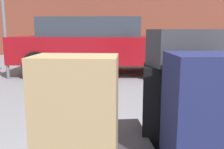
{
  "coord_description": "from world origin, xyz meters",
  "views": [
    {
      "loc": [
        -0.14,
        -1.19,
        1.13
      ],
      "look_at": [
        0.0,
        1.2,
        0.69
      ],
      "focal_mm": 39.24,
      "sensor_mm": 36.0,
      "label": 1
    }
  ],
  "objects_px": {
    "parked_car": "(99,44)",
    "bollard_kerb_near": "(169,50)",
    "bollard_kerb_mid": "(202,50)",
    "suitcase_navy_front_right": "(205,131)",
    "no_parking_sign": "(3,10)",
    "suitcase_tan_stacked_top": "(77,134)",
    "suitcase_black_rear_left": "(180,116)",
    "duffel_bag_charcoal_topmost_pile": "(184,48)"
  },
  "relations": [
    {
      "from": "parked_car",
      "to": "bollard_kerb_near",
      "type": "distance_m",
      "value": 3.94
    },
    {
      "from": "bollard_kerb_mid",
      "to": "suitcase_navy_front_right",
      "type": "bearing_deg",
      "value": -113.22
    },
    {
      "from": "no_parking_sign",
      "to": "parked_car",
      "type": "bearing_deg",
      "value": 17.44
    },
    {
      "from": "bollard_kerb_mid",
      "to": "no_parking_sign",
      "type": "bearing_deg",
      "value": -150.13
    },
    {
      "from": "suitcase_navy_front_right",
      "to": "bollard_kerb_mid",
      "type": "xyz_separation_m",
      "value": [
        3.52,
        8.21,
        -0.32
      ]
    },
    {
      "from": "bollard_kerb_near",
      "to": "bollard_kerb_mid",
      "type": "distance_m",
      "value": 1.26
    },
    {
      "from": "parked_car",
      "to": "suitcase_tan_stacked_top",
      "type": "bearing_deg",
      "value": -91.28
    },
    {
      "from": "suitcase_navy_front_right",
      "to": "parked_car",
      "type": "xyz_separation_m",
      "value": [
        -0.45,
        5.38,
        0.07
      ]
    },
    {
      "from": "suitcase_tan_stacked_top",
      "to": "bollard_kerb_near",
      "type": "distance_m",
      "value": 8.68
    },
    {
      "from": "suitcase_navy_front_right",
      "to": "bollard_kerb_near",
      "type": "distance_m",
      "value": 8.52
    },
    {
      "from": "suitcase_black_rear_left",
      "to": "no_parking_sign",
      "type": "relative_size",
      "value": 0.24
    },
    {
      "from": "suitcase_tan_stacked_top",
      "to": "bollard_kerb_near",
      "type": "bearing_deg",
      "value": 78.05
    },
    {
      "from": "bollard_kerb_near",
      "to": "no_parking_sign",
      "type": "distance_m",
      "value": 6.07
    },
    {
      "from": "suitcase_black_rear_left",
      "to": "bollard_kerb_mid",
      "type": "distance_m",
      "value": 8.63
    },
    {
      "from": "suitcase_tan_stacked_top",
      "to": "bollard_kerb_mid",
      "type": "bearing_deg",
      "value": 70.56
    },
    {
      "from": "duffel_bag_charcoal_topmost_pile",
      "to": "no_parking_sign",
      "type": "xyz_separation_m",
      "value": [
        -2.56,
        4.38,
        0.51
      ]
    },
    {
      "from": "suitcase_tan_stacked_top",
      "to": "bollard_kerb_mid",
      "type": "xyz_separation_m",
      "value": [
        4.09,
        8.2,
        -0.32
      ]
    },
    {
      "from": "parked_car",
      "to": "bollard_kerb_near",
      "type": "bearing_deg",
      "value": 46.28
    },
    {
      "from": "suitcase_navy_front_right",
      "to": "duffel_bag_charcoal_topmost_pile",
      "type": "relative_size",
      "value": 1.87
    },
    {
      "from": "parked_car",
      "to": "suitcase_navy_front_right",
      "type": "bearing_deg",
      "value": -85.22
    },
    {
      "from": "suitcase_black_rear_left",
      "to": "parked_car",
      "type": "xyz_separation_m",
      "value": [
        -0.45,
        5.05,
        0.12
      ]
    },
    {
      "from": "bollard_kerb_mid",
      "to": "suitcase_tan_stacked_top",
      "type": "bearing_deg",
      "value": -116.5
    },
    {
      "from": "no_parking_sign",
      "to": "bollard_kerb_near",
      "type": "bearing_deg",
      "value": 35.94
    },
    {
      "from": "suitcase_tan_stacked_top",
      "to": "no_parking_sign",
      "type": "height_order",
      "value": "no_parking_sign"
    },
    {
      "from": "duffel_bag_charcoal_topmost_pile",
      "to": "bollard_kerb_mid",
      "type": "bearing_deg",
      "value": 55.62
    },
    {
      "from": "suitcase_navy_front_right",
      "to": "bollard_kerb_near",
      "type": "bearing_deg",
      "value": 75.87
    },
    {
      "from": "duffel_bag_charcoal_topmost_pile",
      "to": "bollard_kerb_near",
      "type": "distance_m",
      "value": 8.22
    },
    {
      "from": "suitcase_tan_stacked_top",
      "to": "bollard_kerb_mid",
      "type": "relative_size",
      "value": 0.94
    },
    {
      "from": "parked_car",
      "to": "no_parking_sign",
      "type": "bearing_deg",
      "value": -162.56
    },
    {
      "from": "duffel_bag_charcoal_topmost_pile",
      "to": "bollard_kerb_mid",
      "type": "height_order",
      "value": "duffel_bag_charcoal_topmost_pile"
    },
    {
      "from": "suitcase_tan_stacked_top",
      "to": "suitcase_black_rear_left",
      "type": "bearing_deg",
      "value": 36.78
    },
    {
      "from": "duffel_bag_charcoal_topmost_pile",
      "to": "no_parking_sign",
      "type": "relative_size",
      "value": 0.15
    },
    {
      "from": "suitcase_black_rear_left",
      "to": "bollard_kerb_near",
      "type": "xyz_separation_m",
      "value": [
        2.25,
        7.88,
        -0.27
      ]
    },
    {
      "from": "no_parking_sign",
      "to": "duffel_bag_charcoal_topmost_pile",
      "type": "bearing_deg",
      "value": -59.68
    },
    {
      "from": "bollard_kerb_near",
      "to": "suitcase_tan_stacked_top",
      "type": "bearing_deg",
      "value": -109.01
    },
    {
      "from": "suitcase_navy_front_right",
      "to": "suitcase_tan_stacked_top",
      "type": "distance_m",
      "value": 0.57
    },
    {
      "from": "duffel_bag_charcoal_topmost_pile",
      "to": "suitcase_navy_front_right",
      "type": "bearing_deg",
      "value": -100.8
    },
    {
      "from": "suitcase_black_rear_left",
      "to": "duffel_bag_charcoal_topmost_pile",
      "type": "distance_m",
      "value": 0.4
    },
    {
      "from": "suitcase_navy_front_right",
      "to": "duffel_bag_charcoal_topmost_pile",
      "type": "xyz_separation_m",
      "value": [
        0.0,
        0.33,
        0.35
      ]
    },
    {
      "from": "duffel_bag_charcoal_topmost_pile",
      "to": "parked_car",
      "type": "xyz_separation_m",
      "value": [
        -0.45,
        5.05,
        -0.27
      ]
    },
    {
      "from": "suitcase_navy_front_right",
      "to": "parked_car",
      "type": "height_order",
      "value": "parked_car"
    },
    {
      "from": "bollard_kerb_near",
      "to": "no_parking_sign",
      "type": "bearing_deg",
      "value": -144.06
    }
  ]
}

